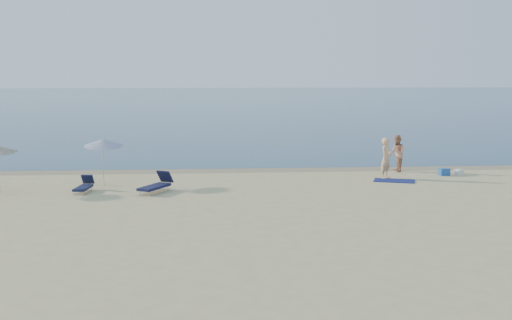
{
  "coord_description": "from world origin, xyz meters",
  "views": [
    {
      "loc": [
        -5.17,
        -13.01,
        5.05
      ],
      "look_at": [
        -2.96,
        16.0,
        1.0
      ],
      "focal_mm": 45.0,
      "sensor_mm": 36.0,
      "label": 1
    }
  ],
  "objects_px": {
    "person_right": "(397,153)",
    "umbrella_near": "(103,143)",
    "blue_cooler": "(444,172)",
    "person_left": "(386,158)"
  },
  "relations": [
    {
      "from": "person_left",
      "to": "blue_cooler",
      "type": "relative_size",
      "value": 3.94
    },
    {
      "from": "person_right",
      "to": "umbrella_near",
      "type": "bearing_deg",
      "value": -75.64
    },
    {
      "from": "person_right",
      "to": "umbrella_near",
      "type": "height_order",
      "value": "umbrella_near"
    },
    {
      "from": "person_left",
      "to": "umbrella_near",
      "type": "relative_size",
      "value": 0.88
    },
    {
      "from": "person_right",
      "to": "blue_cooler",
      "type": "xyz_separation_m",
      "value": [
        1.98,
        -1.34,
        -0.76
      ]
    },
    {
      "from": "person_right",
      "to": "blue_cooler",
      "type": "distance_m",
      "value": 2.51
    },
    {
      "from": "person_left",
      "to": "blue_cooler",
      "type": "bearing_deg",
      "value": -36.61
    },
    {
      "from": "person_right",
      "to": "blue_cooler",
      "type": "relative_size",
      "value": 3.78
    },
    {
      "from": "person_right",
      "to": "umbrella_near",
      "type": "distance_m",
      "value": 14.42
    },
    {
      "from": "blue_cooler",
      "to": "umbrella_near",
      "type": "xyz_separation_m",
      "value": [
        -16.08,
        -1.54,
        1.74
      ]
    }
  ]
}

